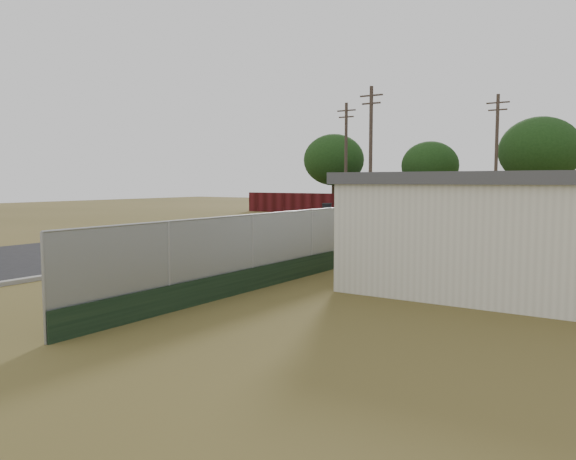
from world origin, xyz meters
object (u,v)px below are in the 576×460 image
Objects in this scene: fire_hydrant at (113,295)px; mailbox at (279,224)px; trash_bin at (327,210)px; pickup_truck at (396,216)px; pedestrian at (355,207)px.

mailbox is at bearing 109.06° from fire_hydrant.
fire_hydrant is 0.72× the size of trash_bin.
pedestrian reaches higher than pickup_truck.
pedestrian is at bearing 29.21° from pickup_truck.
mailbox is at bearing 157.37° from pickup_truck.
trash_bin is at bearing 111.60° from fire_hydrant.
pedestrian is at bearing 107.03° from fire_hydrant.
fire_hydrant is at bearing 106.09° from pedestrian.
pedestrian is (-4.51, 16.36, 0.00)m from mailbox.
trash_bin is at bearing 35.99° from pickup_truck.
fire_hydrant is at bearing -68.40° from trash_bin.
fire_hydrant is 0.44× the size of pedestrian.
pedestrian is (-8.95, 29.22, 0.55)m from fire_hydrant.
fire_hydrant is at bearing 174.29° from pickup_truck.
pedestrian is (-6.15, 6.82, 0.07)m from pickup_truck.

